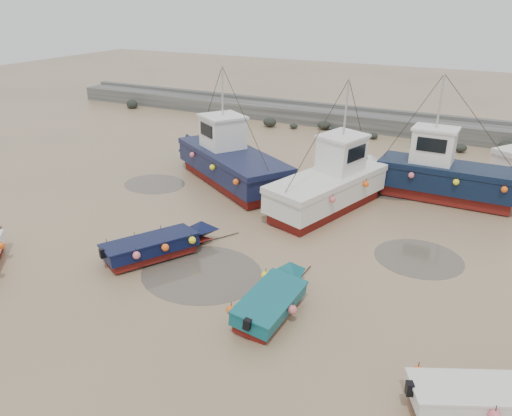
{
  "coord_description": "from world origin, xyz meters",
  "views": [
    {
      "loc": [
        7.58,
        -15.75,
        9.83
      ],
      "look_at": [
        -1.28,
        1.55,
        1.4
      ],
      "focal_mm": 35.0,
      "sensor_mm": 36.0,
      "label": 1
    }
  ],
  "objects_px": {
    "dinghy_3": "(497,397)",
    "person": "(235,190)",
    "dinghy_1": "(159,244)",
    "dinghy_2": "(273,296)",
    "cabin_boat_0": "(227,159)",
    "cabin_boat_1": "(334,182)",
    "cabin_boat_2": "(435,173)"
  },
  "relations": [
    {
      "from": "cabin_boat_0",
      "to": "cabin_boat_1",
      "type": "distance_m",
      "value": 6.64
    },
    {
      "from": "dinghy_1",
      "to": "cabin_boat_1",
      "type": "bearing_deg",
      "value": 90.44
    },
    {
      "from": "person",
      "to": "cabin_boat_1",
      "type": "bearing_deg",
      "value": 178.58
    },
    {
      "from": "dinghy_2",
      "to": "person",
      "type": "height_order",
      "value": "dinghy_2"
    },
    {
      "from": "dinghy_3",
      "to": "dinghy_1",
      "type": "bearing_deg",
      "value": -127.82
    },
    {
      "from": "dinghy_3",
      "to": "cabin_boat_1",
      "type": "relative_size",
      "value": 0.55
    },
    {
      "from": "dinghy_1",
      "to": "dinghy_2",
      "type": "distance_m",
      "value": 5.87
    },
    {
      "from": "dinghy_1",
      "to": "cabin_boat_0",
      "type": "bearing_deg",
      "value": 133.07
    },
    {
      "from": "dinghy_1",
      "to": "dinghy_3",
      "type": "xyz_separation_m",
      "value": [
        12.59,
        -2.87,
        0.0
      ]
    },
    {
      "from": "cabin_boat_1",
      "to": "cabin_boat_2",
      "type": "height_order",
      "value": "same"
    },
    {
      "from": "cabin_boat_1",
      "to": "cabin_boat_2",
      "type": "relative_size",
      "value": 1.01
    },
    {
      "from": "cabin_boat_1",
      "to": "dinghy_3",
      "type": "bearing_deg",
      "value": -36.6
    },
    {
      "from": "dinghy_2",
      "to": "cabin_boat_0",
      "type": "xyz_separation_m",
      "value": [
        -7.7,
        10.2,
        0.74
      ]
    },
    {
      "from": "dinghy_3",
      "to": "cabin_boat_1",
      "type": "xyz_separation_m",
      "value": [
        -8.0,
        10.83,
        0.79
      ]
    },
    {
      "from": "cabin_boat_0",
      "to": "cabin_boat_2",
      "type": "bearing_deg",
      "value": -43.97
    },
    {
      "from": "cabin_boat_1",
      "to": "person",
      "type": "height_order",
      "value": "cabin_boat_1"
    },
    {
      "from": "dinghy_1",
      "to": "dinghy_2",
      "type": "xyz_separation_m",
      "value": [
        5.71,
        -1.36,
        0.02
      ]
    },
    {
      "from": "person",
      "to": "cabin_boat_0",
      "type": "bearing_deg",
      "value": -47.85
    },
    {
      "from": "dinghy_2",
      "to": "cabin_boat_1",
      "type": "bearing_deg",
      "value": 97.94
    },
    {
      "from": "dinghy_3",
      "to": "cabin_boat_2",
      "type": "xyz_separation_m",
      "value": [
        -3.81,
        14.43,
        0.8
      ]
    },
    {
      "from": "cabin_boat_2",
      "to": "dinghy_1",
      "type": "bearing_deg",
      "value": 143.09
    },
    {
      "from": "dinghy_1",
      "to": "cabin_boat_0",
      "type": "height_order",
      "value": "cabin_boat_0"
    },
    {
      "from": "cabin_boat_0",
      "to": "cabin_boat_1",
      "type": "bearing_deg",
      "value": -65.71
    },
    {
      "from": "dinghy_3",
      "to": "cabin_boat_1",
      "type": "distance_m",
      "value": 13.49
    },
    {
      "from": "dinghy_1",
      "to": "dinghy_3",
      "type": "bearing_deg",
      "value": 17.56
    },
    {
      "from": "cabin_boat_1",
      "to": "cabin_boat_2",
      "type": "xyz_separation_m",
      "value": [
        4.19,
        3.59,
        0.01
      ]
    },
    {
      "from": "dinghy_2",
      "to": "person",
      "type": "xyz_separation_m",
      "value": [
        -6.59,
        9.12,
        -0.56
      ]
    },
    {
      "from": "dinghy_3",
      "to": "person",
      "type": "height_order",
      "value": "dinghy_3"
    },
    {
      "from": "dinghy_1",
      "to": "cabin_boat_2",
      "type": "bearing_deg",
      "value": 83.18
    },
    {
      "from": "dinghy_2",
      "to": "dinghy_3",
      "type": "relative_size",
      "value": 0.97
    },
    {
      "from": "cabin_boat_2",
      "to": "dinghy_2",
      "type": "bearing_deg",
      "value": 166.94
    },
    {
      "from": "dinghy_2",
      "to": "cabin_boat_1",
      "type": "height_order",
      "value": "cabin_boat_1"
    }
  ]
}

